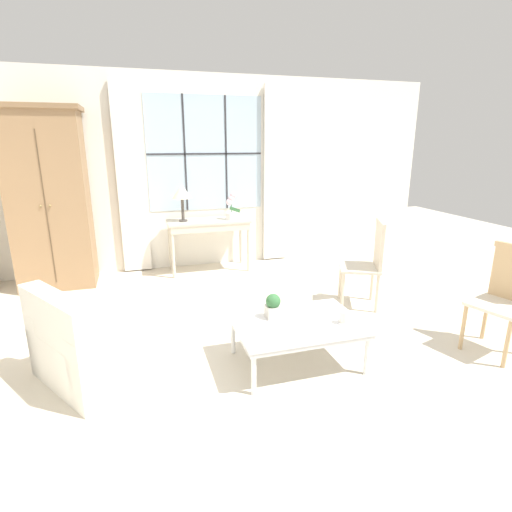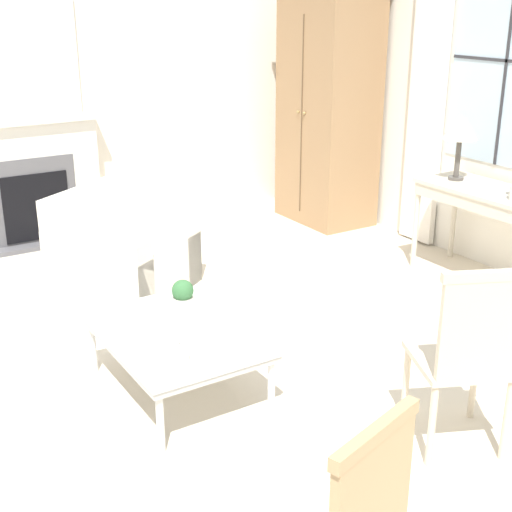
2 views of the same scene
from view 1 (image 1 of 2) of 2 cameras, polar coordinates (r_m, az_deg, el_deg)
ground_plane at (r=3.68m, az=2.02°, el=-14.32°), size 14.00×14.00×0.00m
wall_back_windowed at (r=6.13m, az=-7.14°, el=11.62°), size 7.20×0.14×2.80m
armoire at (r=5.78m, az=-27.36°, el=7.19°), size 1.00×0.68×2.29m
console_table at (r=5.88m, az=-6.83°, el=4.31°), size 1.17×0.52×0.76m
table_lamp at (r=5.75m, az=-10.54°, el=8.86°), size 0.28×0.28×0.52m
potted_orchid at (r=5.84m, az=-3.52°, el=6.83°), size 0.22×0.17×0.40m
armchair_upholstered at (r=3.56m, az=-21.32°, el=-11.65°), size 1.19×1.20×0.79m
side_chair_wooden at (r=4.73m, az=15.82°, el=-0.39°), size 0.58×0.58×1.02m
accent_chair_wooden at (r=4.23m, az=32.23°, el=-4.52°), size 0.55×0.55×0.98m
coffee_table at (r=3.46m, az=5.92°, el=-9.88°), size 1.07×0.76×0.39m
potted_plant_small at (r=3.45m, az=2.46°, el=-7.11°), size 0.13×0.13×0.22m
pillar_candle at (r=3.45m, az=12.54°, el=-8.61°), size 0.13×0.13×0.12m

